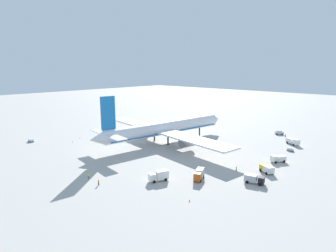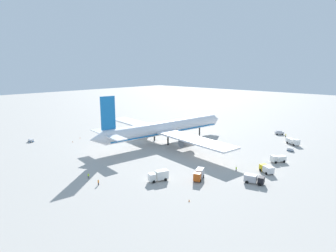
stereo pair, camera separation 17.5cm
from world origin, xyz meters
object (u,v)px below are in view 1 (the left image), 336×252
service_truck_5 (278,159)px  ground_worker_1 (89,176)px  traffic_cone_0 (80,138)px  baggage_cart_2 (31,140)px  service_truck_4 (199,174)px  traffic_cone_3 (72,142)px  service_truck_3 (293,141)px  ground_worker_2 (286,135)px  traffic_cone_1 (98,130)px  service_truck_0 (159,176)px  baggage_cart_0 (200,124)px  ground_worker_0 (236,169)px  ground_worker_3 (99,182)px  traffic_cone_2 (189,200)px  service_van (279,132)px  service_truck_1 (254,179)px  service_truck_2 (267,169)px  airliner (164,128)px  baggage_cart_1 (290,149)px

service_truck_5 → ground_worker_1: service_truck_5 is taller
traffic_cone_0 → baggage_cart_2: bearing=150.3°
service_truck_4 → traffic_cone_3: service_truck_4 is taller
ground_worker_1 → service_truck_3: bearing=-21.4°
ground_worker_2 → traffic_cone_1: ground_worker_2 is taller
service_truck_0 → baggage_cart_0: size_ratio=2.27×
baggage_cart_2 → ground_worker_0: size_ratio=2.11×
ground_worker_3 → traffic_cone_2: (9.88, -25.63, -0.56)m
service_truck_3 → baggage_cart_0: size_ratio=2.46×
traffic_cone_1 → service_van: bearing=-53.5°
traffic_cone_0 → traffic_cone_3: bearing=-146.5°
service_truck_0 → service_truck_1: 27.99m
service_truck_2 → service_van: (55.71, 17.76, -0.35)m
service_truck_4 → traffic_cone_0: size_ratio=10.96×
baggage_cart_2 → ground_worker_3: size_ratio=2.12×
service_truck_1 → service_van: bearing=15.6°
airliner → service_truck_2: (-5.07, -50.62, -5.03)m
service_truck_5 → ground_worker_1: 65.72m
ground_worker_3 → baggage_cart_0: bearing=18.6°
service_truck_3 → ground_worker_3: 87.14m
service_van → traffic_cone_3: 101.33m
traffic_cone_2 → traffic_cone_3: same height
service_truck_1 → service_truck_3: bearing=7.4°
ground_worker_1 → traffic_cone_1: (40.79, 56.01, -0.56)m
baggage_cart_1 → ground_worker_3: (-72.39, 28.51, 0.12)m
service_truck_0 → ground_worker_3: size_ratio=3.83×
baggage_cart_1 → ground_worker_1: bearing=154.0°
service_truck_4 → baggage_cart_0: bearing=36.2°
service_truck_5 → traffic_cone_2: service_truck_5 is taller
service_truck_1 → airliner: bearing=72.9°
service_truck_5 → ground_worker_2: bearing=16.7°
service_truck_3 → ground_worker_3: service_truck_3 is taller
service_truck_4 → service_van: 75.12m
ground_worker_0 → traffic_cone_1: 86.48m
ground_worker_1 → traffic_cone_3: bearing=67.0°
baggage_cart_2 → ground_worker_3: ground_worker_3 is taller
service_truck_2 → service_truck_5: service_truck_5 is taller
airliner → service_truck_5: (7.76, -49.22, -5.04)m
traffic_cone_1 → ground_worker_1: bearing=-126.1°
service_truck_5 → baggage_cart_1: (17.18, 1.79, -0.64)m
traffic_cone_0 → traffic_cone_2: (-15.22, -79.05, 0.00)m
service_truck_1 → service_truck_3: service_truck_3 is taller
traffic_cone_1 → traffic_cone_2: bearing=-109.8°
baggage_cart_1 → baggage_cart_0: bearing=72.7°
traffic_cone_0 → service_truck_0: bearing=-99.7°
ground_worker_0 → service_van: bearing=9.2°
baggage_cart_2 → service_truck_5: bearing=-62.7°
service_truck_0 → traffic_cone_0: 65.04m
service_van → ground_worker_2: bearing=-127.3°
service_truck_0 → baggage_cart_0: 87.13m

